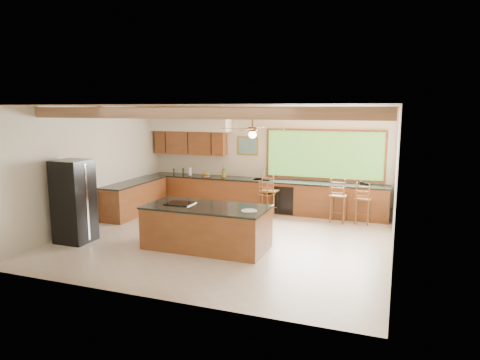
% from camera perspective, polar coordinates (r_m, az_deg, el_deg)
% --- Properties ---
extents(ground, '(7.20, 7.20, 0.00)m').
position_cam_1_polar(ground, '(9.85, -2.10, -7.85)').
color(ground, beige).
rests_on(ground, ground).
extents(room_shell, '(7.27, 6.54, 3.02)m').
position_cam_1_polar(room_shell, '(10.10, -1.67, 5.39)').
color(room_shell, beige).
rests_on(room_shell, ground).
extents(counter_run, '(7.12, 3.10, 1.25)m').
position_cam_1_polar(counter_run, '(12.30, -1.22, -2.10)').
color(counter_run, brown).
rests_on(counter_run, ground).
extents(island, '(2.61, 1.23, 0.93)m').
position_cam_1_polar(island, '(9.15, -4.48, -6.25)').
color(island, brown).
rests_on(island, ground).
extents(refrigerator, '(0.72, 0.69, 1.84)m').
position_cam_1_polar(refrigerator, '(10.12, -21.27, -2.66)').
color(refrigerator, black).
rests_on(refrigerator, ground).
extents(bar_stool_a, '(0.47, 0.47, 0.99)m').
position_cam_1_polar(bar_stool_a, '(11.81, 3.52, -1.98)').
color(bar_stool_a, brown).
rests_on(bar_stool_a, ground).
extents(bar_stool_b, '(0.48, 0.48, 1.17)m').
position_cam_1_polar(bar_stool_b, '(11.75, 3.99, -1.52)').
color(bar_stool_b, brown).
rests_on(bar_stool_b, ground).
extents(bar_stool_c, '(0.43, 0.43, 1.18)m').
position_cam_1_polar(bar_stool_c, '(11.31, 12.94, -2.16)').
color(bar_stool_c, brown).
rests_on(bar_stool_c, ground).
extents(bar_stool_d, '(0.44, 0.44, 1.09)m').
position_cam_1_polar(bar_stool_d, '(11.35, 16.16, -2.52)').
color(bar_stool_d, brown).
rests_on(bar_stool_d, ground).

